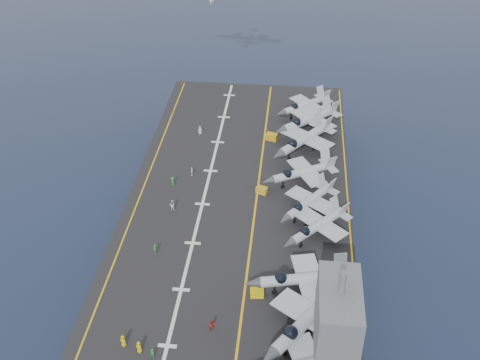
{
  "coord_description": "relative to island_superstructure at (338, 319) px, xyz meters",
  "views": [
    {
      "loc": [
        8.33,
        -79.41,
        72.31
      ],
      "look_at": [
        0.0,
        4.0,
        13.0
      ],
      "focal_mm": 45.0,
      "sensor_mm": 36.0,
      "label": 1
    }
  ],
  "objects": [
    {
      "name": "fighter_jet_5",
      "position": [
        -4.33,
        37.95,
        -5.09
      ],
      "size": [
        16.61,
        14.84,
        4.81
      ],
      "primitive_type": null,
      "color": "#9CA5AD",
      "rests_on": "flight_deck"
    },
    {
      "name": "flight_deck",
      "position": [
        -15.0,
        30.0,
        -7.7
      ],
      "size": [
        38.0,
        92.0,
        0.4
      ],
      "primitive_type": "cube",
      "color": "black",
      "rests_on": "hull"
    },
    {
      "name": "fighter_jet_1",
      "position": [
        -3.27,
        3.86,
        -4.65
      ],
      "size": [
        18.42,
        19.72,
        5.7
      ],
      "primitive_type": null,
      "color": "#9CA7AE",
      "rests_on": "flight_deck"
    },
    {
      "name": "deck_edge_stbd",
      "position": [
        3.5,
        30.0,
        -7.48
      ],
      "size": [
        0.25,
        90.0,
        0.02
      ],
      "primitive_type": "cube",
      "color": "gold",
      "rests_on": "flight_deck"
    },
    {
      "name": "fighter_jet_3",
      "position": [
        -1.78,
        23.54,
        -5.18
      ],
      "size": [
        15.59,
        15.83,
        4.63
      ],
      "primitive_type": null,
      "color": "#9AA1AA",
      "rests_on": "flight_deck"
    },
    {
      "name": "hull",
      "position": [
        -15.0,
        30.0,
        -12.9
      ],
      "size": [
        36.0,
        90.0,
        10.0
      ],
      "primitive_type": "cube",
      "color": "#56595E",
      "rests_on": "ground"
    },
    {
      "name": "landing_centerline",
      "position": [
        -21.0,
        30.0,
        -7.48
      ],
      "size": [
        0.5,
        90.0,
        0.02
      ],
      "primitive_type": "cube",
      "color": "silver",
      "rests_on": "flight_deck"
    },
    {
      "name": "foul_line",
      "position": [
        -12.0,
        30.0,
        -7.48
      ],
      "size": [
        0.35,
        90.0,
        0.02
      ],
      "primitive_type": "cube",
      "color": "gold",
      "rests_on": "flight_deck"
    },
    {
      "name": "crew_3",
      "position": [
        -26.96,
        34.9,
        -6.65
      ],
      "size": [
        1.12,
        1.22,
        1.7
      ],
      "primitive_type": "imported",
      "color": "#268C33",
      "rests_on": "flight_deck"
    },
    {
      "name": "crew_2",
      "position": [
        -25.68,
        27.92,
        -6.5
      ],
      "size": [
        1.33,
        1.02,
        1.99
      ],
      "primitive_type": "imported",
      "color": "silver",
      "rests_on": "flight_deck"
    },
    {
      "name": "ground",
      "position": [
        -15.0,
        30.0,
        -17.9
      ],
      "size": [
        500.0,
        500.0,
        0.0
      ],
      "primitive_type": "plane",
      "color": "#142135",
      "rests_on": "ground"
    },
    {
      "name": "tow_cart_b",
      "position": [
        -11.25,
        34.21,
        -6.93
      ],
      "size": [
        2.2,
        1.76,
        1.15
      ],
      "primitive_type": null,
      "color": "gold",
      "rests_on": "flight_deck"
    },
    {
      "name": "island_superstructure",
      "position": [
        0.0,
        0.0,
        0.0
      ],
      "size": [
        5.0,
        10.0,
        15.0
      ],
      "primitive_type": null,
      "color": "#56595E",
      "rests_on": "flight_deck"
    },
    {
      "name": "crew_6",
      "position": [
        -22.41,
        -2.04,
        -6.7
      ],
      "size": [
        1.16,
        1.09,
        1.61
      ],
      "primitive_type": "imported",
      "color": "#1E8634",
      "rests_on": "flight_deck"
    },
    {
      "name": "crew_4",
      "position": [
        -24.11,
        38.24,
        -6.64
      ],
      "size": [
        0.76,
        1.08,
        1.72
      ],
      "primitive_type": "imported",
      "color": "silver",
      "rests_on": "flight_deck"
    },
    {
      "name": "deck_edge_port",
      "position": [
        -32.0,
        30.0,
        -7.48
      ],
      "size": [
        0.25,
        90.0,
        0.02
      ],
      "primitive_type": "cube",
      "color": "gold",
      "rests_on": "flight_deck"
    },
    {
      "name": "fighter_jet_7",
      "position": [
        -3.32,
        56.26,
        -4.8
      ],
      "size": [
        18.48,
        18.13,
        5.4
      ],
      "primitive_type": null,
      "color": "gray",
      "rests_on": "flight_deck"
    },
    {
      "name": "tow_cart_c",
      "position": [
        -10.52,
        52.01,
        -6.85
      ],
      "size": [
        2.47,
        1.95,
        1.3
      ],
      "primitive_type": null,
      "color": "#C19413",
      "rests_on": "flight_deck"
    },
    {
      "name": "crew_1",
      "position": [
        -26.25,
        16.97,
        -6.6
      ],
      "size": [
        1.19,
        1.29,
        1.79
      ],
      "primitive_type": "imported",
      "color": "#268C33",
      "rests_on": "flight_deck"
    },
    {
      "name": "fighter_jet_4",
      "position": [
        -3.23,
        29.64,
        -5.21
      ],
      "size": [
        14.94,
        15.87,
        4.59
      ],
      "primitive_type": null,
      "color": "gray",
      "rests_on": "flight_deck"
    },
    {
      "name": "crew_5",
      "position": [
        -24.87,
        52.72,
        -6.62
      ],
      "size": [
        1.23,
        1.0,
        1.76
      ],
      "primitive_type": "imported",
      "color": "silver",
      "rests_on": "flight_deck"
    },
    {
      "name": "tow_cart_a",
      "position": [
        -10.21,
        9.92,
        -6.94
      ],
      "size": [
        2.01,
        1.45,
        1.12
      ],
      "primitive_type": null,
      "color": "yellow",
      "rests_on": "flight_deck"
    },
    {
      "name": "crew_0",
      "position": [
        -26.54,
        -0.49,
        -6.58
      ],
      "size": [
        1.32,
        1.17,
        1.83
      ],
      "primitive_type": "imported",
      "color": "#D9C306",
      "rests_on": "flight_deck"
    },
    {
      "name": "fighter_jet_2",
      "position": [
        -3.79,
        11.49,
        -4.92
      ],
      "size": [
        16.73,
        13.02,
        5.16
      ],
      "primitive_type": null,
      "color": "gray",
      "rests_on": "flight_deck"
    },
    {
      "name": "crew_8",
      "position": [
        -24.3,
        -1.26,
        -6.58
      ],
      "size": [
        1.32,
        1.17,
        1.83
      ],
      "primitive_type": "imported",
      "color": "#D9C306",
      "rests_on": "flight_deck"
    },
    {
      "name": "crew_7",
      "position": [
        -15.57,
        3.24,
        -6.64
      ],
      "size": [
        1.23,
        1.08,
        1.71
      ],
      "primitive_type": "imported",
      "color": "#B21919",
      "rests_on": "flight_deck"
    },
    {
      "name": "fighter_jet_8",
      "position": [
        -4.13,
        63.05,
        -5.17
      ],
      "size": [
        16.01,
        15.52,
        4.66
      ],
      "primitive_type": null,
      "color": "#9CA6AD",
      "rests_on": "flight_deck"
    },
    {
      "name": "fighter_jet_6",
      "position": [
        -4.26,
        48.49,
        -4.74
      ],
      "size": [
        18.05,
        19.05,
        5.52
      ],
      "primitive_type": null,
      "color": "#8D959C",
      "rests_on": "flight_deck"
    }
  ]
}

